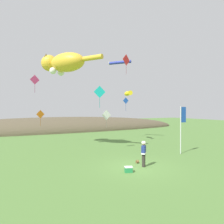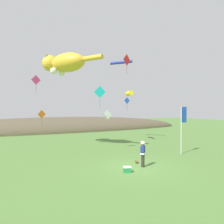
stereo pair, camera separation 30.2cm
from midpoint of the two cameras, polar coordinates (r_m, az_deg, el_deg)
ground_plane at (r=14.40m, az=6.67°, el=-15.35°), size 120.00×120.00×0.00m
distant_hill_ridge at (r=37.48m, az=-21.18°, el=-5.37°), size 55.91×13.69×5.06m
festival_attendant at (r=14.27m, az=8.42°, el=-11.55°), size 0.49×0.47×1.77m
kite_spool at (r=15.30m, az=6.66°, el=-13.90°), size 0.15×0.24×0.24m
picnic_cooler at (r=13.21m, az=4.06°, el=-16.03°), size 0.57×0.47×0.36m
festival_banner_pole at (r=18.98m, az=18.93°, el=-2.89°), size 0.66×0.08×4.26m
kite_giant_cat at (r=20.71m, az=-14.15°, el=13.41°), size 4.67×6.10×2.17m
kite_fish_windsock at (r=24.26m, az=4.17°, el=5.31°), size 1.06×2.16×0.64m
kite_tube_streamer at (r=25.36m, az=1.84°, el=13.97°), size 2.19×2.40×0.44m
kite_diamond_teal at (r=18.42m, az=-4.02°, el=5.70°), size 1.12×0.12×2.02m
kite_diamond_blue at (r=26.46m, az=3.63°, el=3.21°), size 0.88×0.11×1.79m
kite_diamond_white at (r=24.17m, az=-1.98°, el=-0.90°), size 1.25×0.12×2.15m
kite_diamond_pink at (r=23.57m, az=-21.55°, el=8.53°), size 1.02×0.34×1.96m
kite_diamond_orange at (r=24.53m, az=-20.11°, el=-0.66°), size 0.94×0.33×1.88m
kite_diamond_red at (r=21.75m, az=3.67°, el=14.58°), size 1.13×0.50×2.12m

